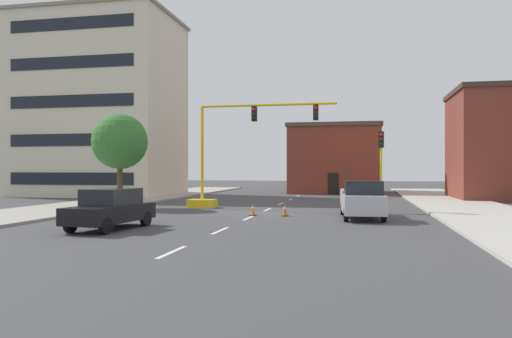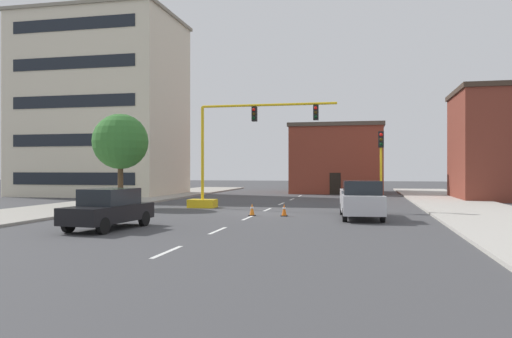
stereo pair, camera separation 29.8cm
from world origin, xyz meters
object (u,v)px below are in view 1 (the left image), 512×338
Objects in this scene: traffic_light_pole_right at (381,153)px; pickup_truck_silver at (362,200)px; traffic_signal_gantry at (221,173)px; tree_left_near at (120,142)px; traffic_cone_roadside_b at (253,210)px; traffic_cone_roadside_a at (285,210)px; sedan_black_near_left at (111,209)px.

pickup_truck_silver is at bearing -107.09° from traffic_light_pole_right.
tree_left_near is at bearing -170.13° from traffic_signal_gantry.
tree_left_near is 1.13× the size of pickup_truck_silver.
pickup_truck_silver is 7.90× the size of traffic_cone_roadside_b.
traffic_signal_gantry is at bearing 171.56° from traffic_light_pole_right.
tree_left_near is 8.96× the size of traffic_cone_roadside_b.
traffic_light_pole_right is at bearing 32.11° from traffic_cone_roadside_a.
pickup_truck_silver is (15.77, -4.07, -3.43)m from tree_left_near.
pickup_truck_silver is 12.67m from sedan_black_near_left.
tree_left_near is at bearing 178.77° from traffic_light_pole_right.
traffic_light_pole_right is 0.76× the size of tree_left_near.
sedan_black_near_left is at bearing -146.57° from pickup_truck_silver.
traffic_cone_roadside_a is (6.45, 7.39, -0.55)m from sedan_black_near_left.
pickup_truck_silver is 1.18× the size of sedan_black_near_left.
traffic_signal_gantry is 1.77× the size of pickup_truck_silver.
sedan_black_near_left is 9.82m from traffic_cone_roadside_a.
traffic_light_pole_right is at bearing 72.91° from pickup_truck_silver.
pickup_truck_silver is (-1.14, -3.70, -2.55)m from traffic_light_pole_right.
traffic_signal_gantry reaches higher than tree_left_near.
tree_left_near reaches higher than traffic_cone_roadside_a.
pickup_truck_silver is at bearing -5.66° from traffic_cone_roadside_a.
traffic_signal_gantry is 7.21m from traffic_cone_roadside_a.
traffic_cone_roadside_a is at bearing 174.34° from pickup_truck_silver.
traffic_light_pole_right is 16.93m from tree_left_near.
traffic_cone_roadside_a is at bearing -43.98° from traffic_signal_gantry.
traffic_signal_gantry is 2.04× the size of traffic_light_pole_right.
traffic_cone_roadside_b is at bearing -20.97° from tree_left_near.
traffic_cone_roadside_b reaches higher than traffic_cone_roadside_a.
traffic_cone_roadside_b is at bearing 57.20° from sedan_black_near_left.
traffic_signal_gantry is 7.08m from tree_left_near.
traffic_cone_roadside_a is (-5.25, -3.30, -3.19)m from traffic_light_pole_right.
traffic_cone_roadside_b is (3.22, -4.94, -1.94)m from traffic_signal_gantry.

